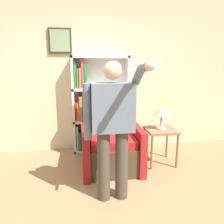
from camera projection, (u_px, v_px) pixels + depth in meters
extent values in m
plane|color=#937551|center=(104.00, 215.00, 2.35)|extent=(14.00, 14.00, 0.00)
cube|color=beige|center=(91.00, 75.00, 4.01)|extent=(8.00, 0.06, 2.80)
cube|color=#33281E|center=(60.00, 41.00, 3.76)|extent=(0.39, 0.04, 0.43)
cube|color=gray|center=(60.00, 41.00, 3.74)|extent=(0.33, 0.01, 0.37)
cube|color=white|center=(74.00, 106.00, 3.91)|extent=(0.04, 0.28, 1.74)
cube|color=white|center=(127.00, 104.00, 4.04)|extent=(0.04, 0.28, 1.74)
cube|color=white|center=(100.00, 104.00, 4.10)|extent=(1.02, 0.01, 1.74)
cube|color=white|center=(101.00, 149.00, 4.16)|extent=(1.02, 0.28, 0.04)
cube|color=white|center=(101.00, 120.00, 4.04)|extent=(1.02, 0.28, 0.04)
cube|color=white|center=(100.00, 89.00, 3.91)|extent=(1.02, 0.28, 0.04)
cube|color=white|center=(100.00, 57.00, 3.79)|extent=(1.02, 0.28, 0.04)
cube|color=white|center=(77.00, 137.00, 4.04)|extent=(0.03, 0.21, 0.45)
cube|color=#238438|center=(80.00, 140.00, 4.06)|extent=(0.04, 0.23, 0.34)
cube|color=#5B99A8|center=(83.00, 136.00, 4.05)|extent=(0.05, 0.22, 0.52)
cube|color=white|center=(85.00, 139.00, 4.07)|extent=(0.03, 0.22, 0.38)
cube|color=white|center=(88.00, 135.00, 4.06)|extent=(0.06, 0.19, 0.52)
cube|color=#5B99A8|center=(91.00, 139.00, 4.09)|extent=(0.04, 0.20, 0.36)
cube|color=red|center=(76.00, 111.00, 3.93)|extent=(0.03, 0.21, 0.33)
cube|color=orange|center=(78.00, 111.00, 3.94)|extent=(0.04, 0.17, 0.33)
cube|color=#9E7A47|center=(81.00, 108.00, 3.93)|extent=(0.05, 0.22, 0.44)
cube|color=red|center=(84.00, 106.00, 3.93)|extent=(0.05, 0.21, 0.52)
cube|color=purple|center=(87.00, 110.00, 3.96)|extent=(0.04, 0.20, 0.35)
cube|color=#238438|center=(75.00, 75.00, 3.80)|extent=(0.04, 0.16, 0.45)
cube|color=#9E7A47|center=(78.00, 78.00, 3.81)|extent=(0.03, 0.20, 0.35)
cube|color=#9E7A47|center=(80.00, 78.00, 3.82)|extent=(0.03, 0.23, 0.35)
cube|color=#BC4C56|center=(83.00, 74.00, 3.81)|extent=(0.04, 0.17, 0.51)
cube|color=#238438|center=(85.00, 76.00, 3.82)|extent=(0.04, 0.20, 0.42)
cube|color=#4C3823|center=(111.00, 156.00, 3.37)|extent=(0.69, 0.76, 0.43)
cube|color=#A31E1E|center=(112.00, 140.00, 3.27)|extent=(0.65, 0.64, 0.12)
cube|color=#A31E1E|center=(109.00, 116.00, 3.58)|extent=(0.69, 0.16, 1.08)
cube|color=#A31E1E|center=(86.00, 150.00, 3.29)|extent=(0.10, 0.84, 0.67)
cube|color=#A31E1E|center=(136.00, 147.00, 3.40)|extent=(0.10, 0.84, 0.67)
cylinder|color=#473D33|center=(104.00, 166.00, 2.56)|extent=(0.15, 0.15, 0.85)
cylinder|color=#473D33|center=(122.00, 165.00, 2.60)|extent=(0.15, 0.15, 0.85)
cube|color=slate|center=(113.00, 107.00, 2.43)|extent=(0.48, 0.24, 0.54)
sphere|color=#DBAD89|center=(113.00, 71.00, 2.34)|extent=(0.20, 0.20, 0.20)
cylinder|color=slate|center=(87.00, 112.00, 2.40)|extent=(0.09, 0.09, 0.63)
cylinder|color=slate|center=(138.00, 76.00, 2.28)|extent=(0.09, 0.28, 0.23)
cylinder|color=slate|center=(145.00, 67.00, 2.02)|extent=(0.08, 0.27, 0.10)
sphere|color=#DBAD89|center=(150.00, 66.00, 1.90)|extent=(0.09, 0.09, 0.09)
cylinder|color=white|center=(153.00, 66.00, 1.80)|extent=(0.04, 0.15, 0.04)
cube|color=#846647|center=(161.00, 130.00, 3.49)|extent=(0.47, 0.47, 0.04)
cylinder|color=#846647|center=(152.00, 153.00, 3.33)|extent=(0.04, 0.04, 0.54)
cylinder|color=#846647|center=(177.00, 151.00, 3.38)|extent=(0.04, 0.04, 0.54)
cylinder|color=#846647|center=(144.00, 143.00, 3.72)|extent=(0.04, 0.04, 0.54)
cylinder|color=#846647|center=(167.00, 142.00, 3.78)|extent=(0.04, 0.04, 0.54)
cylinder|color=#B7B2A8|center=(161.00, 128.00, 3.48)|extent=(0.15, 0.15, 0.02)
cylinder|color=#B7B2A8|center=(161.00, 121.00, 3.46)|extent=(0.04, 0.04, 0.20)
cone|color=beige|center=(162.00, 111.00, 3.42)|extent=(0.24, 0.24, 0.14)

